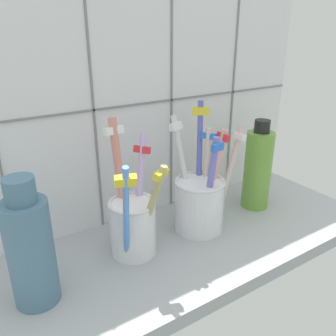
{
  "coord_description": "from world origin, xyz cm",
  "views": [
    {
      "loc": [
        -23.49,
        -34.28,
        31.15
      ],
      "look_at": [
        0.0,
        2.02,
        13.26
      ],
      "focal_mm": 37.32,
      "sensor_mm": 36.0,
      "label": 1
    }
  ],
  "objects_px": {
    "toothbrush_cup_left": "(133,221)",
    "ceramic_vase": "(30,249)",
    "soap_bottle": "(258,168)",
    "toothbrush_cup_right": "(200,199)"
  },
  "relations": [
    {
      "from": "toothbrush_cup_right",
      "to": "ceramic_vase",
      "type": "bearing_deg",
      "value": -175.27
    },
    {
      "from": "toothbrush_cup_right",
      "to": "ceramic_vase",
      "type": "distance_m",
      "value": 0.25
    },
    {
      "from": "toothbrush_cup_right",
      "to": "soap_bottle",
      "type": "xyz_separation_m",
      "value": [
        0.12,
        0.0,
        0.02
      ]
    },
    {
      "from": "toothbrush_cup_left",
      "to": "ceramic_vase",
      "type": "distance_m",
      "value": 0.14
    },
    {
      "from": "ceramic_vase",
      "to": "soap_bottle",
      "type": "height_order",
      "value": "same"
    },
    {
      "from": "toothbrush_cup_left",
      "to": "soap_bottle",
      "type": "relative_size",
      "value": 1.21
    },
    {
      "from": "toothbrush_cup_left",
      "to": "toothbrush_cup_right",
      "type": "relative_size",
      "value": 0.97
    },
    {
      "from": "ceramic_vase",
      "to": "soap_bottle",
      "type": "distance_m",
      "value": 0.37
    },
    {
      "from": "toothbrush_cup_left",
      "to": "ceramic_vase",
      "type": "relative_size",
      "value": 1.21
    },
    {
      "from": "ceramic_vase",
      "to": "toothbrush_cup_left",
      "type": "bearing_deg",
      "value": 8.39
    }
  ]
}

